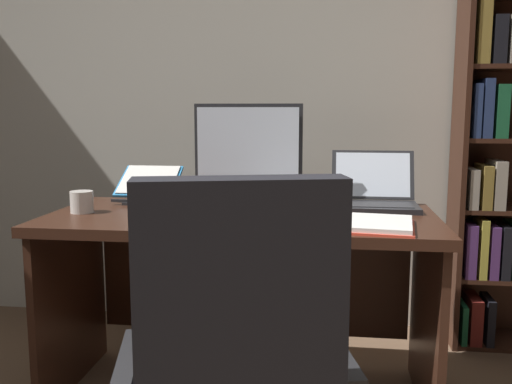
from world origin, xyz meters
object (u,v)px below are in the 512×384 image
Objects in this scene: laptop at (374,196)px; keyboard at (235,217)px; desk at (244,262)px; pen at (288,209)px; computer_mouse at (157,213)px; monitor at (248,155)px; open_binder at (345,223)px; reading_stand_with_book at (148,184)px; notepad at (283,212)px; coffee_mug at (82,202)px.

laptop is 0.84× the size of keyboard.
desk is 10.91× the size of pen.
computer_mouse reaches higher than keyboard.
monitor is 0.60m from open_binder.
reading_stand_with_book is (-0.47, 0.40, 0.06)m from keyboard.
notepad is (-0.24, 0.22, -0.01)m from open_binder.
laptop reaches higher than reading_stand_with_book.
open_binder is at bearing -6.87° from coffee_mug.
open_binder is (-0.13, -0.40, -0.04)m from laptop.
open_binder is (0.87, -0.45, -0.06)m from reading_stand_with_book.
notepad is 0.02m from pen.
desk is at bearing -23.74° from reading_stand_with_book.
computer_mouse is 0.52m from pen.
reading_stand_with_book is (-0.47, 0.21, 0.29)m from desk.
keyboard is 0.24m from notepad.
reading_stand_with_book reaches higher than pen.
laptop reaches higher than keyboard.
keyboard is at bearing -179.65° from open_binder.
pen reaches higher than notepad.
notepad is (0.47, 0.17, -0.02)m from computer_mouse.
reading_stand_with_book is 0.53× the size of open_binder.
open_binder reaches higher than pen.
notepad is at bearing 20.53° from computer_mouse.
coffee_mug reaches higher than computer_mouse.
open_binder is 0.31m from pen.
laptop is 1.20m from coffee_mug.
monitor reaches higher than laptop.
notepad is at bearing -45.19° from monitor.
notepad is 1.50× the size of pen.
computer_mouse is at bearing -159.47° from notepad.
reading_stand_with_book is 0.68m from notepad.
laptop is at bearing 26.62° from pen.
monitor is at bearing -7.31° from reading_stand_with_book.
reading_stand_with_book is (-0.47, 0.06, -0.15)m from monitor.
reading_stand_with_book reaches higher than coffee_mug.
desk is at bearing 32.51° from computer_mouse.
keyboard is (-0.00, -0.34, -0.21)m from monitor.
pen is 0.83m from coffee_mug.
notepad is at bearing -19.70° from reading_stand_with_book.
pen is at bearing -153.38° from laptop.
desk is 0.43m from computer_mouse.
reading_stand_with_book is at bearing 63.10° from coffee_mug.
laptop is 2.53× the size of pen.
desk is at bearing -88.33° from monitor.
computer_mouse reaches higher than pen.
monitor is at bearing 48.75° from computer_mouse.
monitor is 3.32× the size of pen.
coffee_mug is (-0.64, -0.27, -0.18)m from monitor.
laptop is 0.69× the size of open_binder.
keyboard is 0.62m from reading_stand_with_book.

